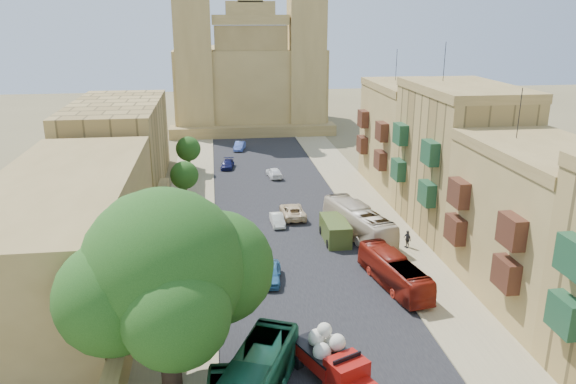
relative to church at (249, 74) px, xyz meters
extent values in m
cube|color=black|center=(0.00, -48.61, -9.51)|extent=(14.00, 140.00, 0.01)
cube|color=#90825E|center=(9.50, -48.61, -9.51)|extent=(5.00, 140.00, 0.01)
cube|color=#90825E|center=(-9.50, -48.61, -9.51)|extent=(5.00, 140.00, 0.01)
cube|color=#90825E|center=(7.00, -48.61, -9.46)|extent=(0.25, 140.00, 0.12)
cube|color=#90825E|center=(-7.00, -48.61, -9.46)|extent=(0.25, 140.00, 0.12)
cube|color=#1C462A|center=(11.55, -77.69, -4.96)|extent=(0.90, 2.20, 2.00)
cube|color=#1C462A|center=(11.55, -77.69, -1.60)|extent=(0.90, 2.20, 2.00)
cube|color=#9A7F45|center=(16.00, -67.61, -4.27)|extent=(8.00, 14.00, 10.50)
cube|color=olive|center=(16.00, -67.61, 1.38)|extent=(8.20, 14.00, 0.80)
cylinder|color=black|center=(15.00, -64.81, 3.58)|extent=(0.06, 0.06, 3.60)
cube|color=#482418|center=(11.55, -71.53, -5.53)|extent=(0.90, 2.20, 2.00)
cube|color=#482418|center=(11.55, -63.69, -5.53)|extent=(0.90, 2.20, 2.00)
cube|color=#482418|center=(11.55, -71.53, -2.59)|extent=(0.90, 2.20, 2.00)
cube|color=#482418|center=(11.55, -63.69, -2.59)|extent=(0.90, 2.20, 2.00)
cube|color=#A4874A|center=(16.00, -53.61, -3.02)|extent=(8.00, 14.00, 13.00)
cube|color=olive|center=(16.00, -53.61, 3.88)|extent=(8.20, 14.00, 0.80)
cylinder|color=black|center=(15.00, -50.81, 6.08)|extent=(0.06, 0.06, 3.60)
cube|color=#1C462A|center=(11.55, -57.53, -4.58)|extent=(0.90, 2.20, 2.00)
cube|color=#1C462A|center=(11.55, -49.69, -4.58)|extent=(0.90, 2.20, 2.00)
cube|color=#1C462A|center=(11.55, -57.53, -0.94)|extent=(0.90, 2.20, 2.00)
cube|color=#1C462A|center=(11.55, -49.69, -0.94)|extent=(0.90, 2.20, 2.00)
cube|color=#9A7F45|center=(16.00, -39.61, -3.77)|extent=(8.00, 14.00, 11.50)
cube|color=olive|center=(16.00, -39.61, 2.38)|extent=(8.20, 14.00, 0.80)
cylinder|color=black|center=(15.00, -36.81, 4.58)|extent=(0.06, 0.06, 3.60)
cube|color=#482418|center=(11.55, -43.53, -5.15)|extent=(0.90, 2.20, 2.00)
cube|color=#482418|center=(11.55, -35.69, -5.15)|extent=(0.90, 2.20, 2.00)
cube|color=#482418|center=(11.55, -43.53, -1.93)|extent=(0.90, 2.20, 2.00)
cube|color=#482418|center=(11.55, -35.69, -1.93)|extent=(0.90, 2.20, 2.00)
cube|color=#9A7F45|center=(-12.50, -58.61, -8.62)|extent=(1.00, 40.00, 1.80)
cube|color=olive|center=(-18.00, -60.61, -5.32)|extent=(10.00, 28.00, 8.40)
cube|color=#A4874A|center=(-18.00, -34.61, -4.52)|extent=(10.00, 22.00, 10.00)
cube|color=#9A7F45|center=(0.00, 2.39, -2.52)|extent=(26.00, 20.00, 14.00)
cube|color=olive|center=(0.00, -8.11, -8.62)|extent=(28.00, 4.00, 1.80)
cube|color=olive|center=(0.00, -6.41, 0.48)|extent=(12.00, 2.00, 16.00)
cube|color=#9A7F45|center=(0.00, -6.41, 9.38)|extent=(12.60, 2.40, 1.60)
cube|color=#9A7F45|center=(0.00, -6.41, 11.08)|extent=(8.00, 2.00, 2.40)
cube|color=#9A7F45|center=(-9.50, -5.11, 4.98)|extent=(6.00, 6.00, 29.00)
cube|color=#9A7F45|center=(9.50, -5.11, 4.98)|extent=(6.00, 6.00, 29.00)
cylinder|color=#39271C|center=(-9.50, -74.61, -7.34)|extent=(1.14, 1.14, 4.35)
sphere|color=#163B10|center=(-9.50, -74.61, -2.42)|extent=(8.70, 8.70, 8.70)
sphere|color=#163B10|center=(-6.75, -73.24, -3.11)|extent=(6.41, 6.41, 6.41)
sphere|color=#163B10|center=(-12.02, -75.64, -3.34)|extent=(5.95, 5.95, 5.95)
sphere|color=#163B10|center=(-8.81, -77.36, -3.56)|extent=(5.49, 5.49, 5.49)
sphere|color=#163B10|center=(-10.76, -72.10, -1.50)|extent=(5.04, 5.04, 5.04)
cylinder|color=#39271C|center=(-10.00, -66.61, -8.40)|extent=(0.44, 0.44, 2.23)
sphere|color=#163B10|center=(-10.00, -66.61, -6.15)|extent=(3.24, 3.24, 3.24)
cylinder|color=#39271C|center=(-10.00, -54.61, -8.38)|extent=(0.44, 0.44, 2.27)
sphere|color=#163B10|center=(-10.00, -54.61, -6.09)|extent=(3.30, 3.30, 3.30)
cylinder|color=#39271C|center=(-10.00, -42.61, -8.46)|extent=(0.44, 0.44, 2.11)
sphere|color=#163B10|center=(-10.00, -42.61, -6.33)|extent=(3.07, 3.07, 3.07)
cylinder|color=#39271C|center=(-10.00, -30.61, -8.42)|extent=(0.44, 0.44, 2.19)
sphere|color=#163B10|center=(-10.00, -30.61, -6.21)|extent=(3.18, 3.18, 3.18)
cube|color=maroon|center=(-0.94, -74.72, -8.31)|extent=(3.35, 4.03, 0.87)
cube|color=black|center=(-0.94, -74.72, -7.83)|extent=(3.42, 4.09, 0.12)
cube|color=maroon|center=(-0.03, -76.74, -8.22)|extent=(2.51, 2.32, 1.73)
cube|color=black|center=(-0.03, -76.74, -7.54)|extent=(1.71, 0.84, 0.87)
cylinder|color=black|center=(-2.29, -74.06, -9.08)|extent=(0.66, 0.93, 0.87)
cylinder|color=black|center=(-0.53, -73.28, -9.08)|extent=(0.66, 0.93, 0.87)
sphere|color=beige|center=(-1.14, -75.45, -7.59)|extent=(1.06, 1.06, 1.06)
sphere|color=beige|center=(-0.38, -74.79, -7.59)|extent=(1.06, 1.06, 1.06)
sphere|color=beige|center=(-1.17, -74.20, -7.59)|extent=(1.06, 1.06, 1.06)
sphere|color=beige|center=(-1.33, -74.79, -7.06)|extent=(0.96, 0.96, 0.96)
sphere|color=beige|center=(-0.28, -75.38, -7.11)|extent=(0.96, 0.96, 0.96)
sphere|color=beige|center=(-0.90, -74.81, -6.63)|extent=(0.87, 0.87, 0.87)
cube|color=#3D4D1C|center=(4.00, -55.26, -8.52)|extent=(2.10, 4.81, 1.98)
cylinder|color=black|center=(3.06, -56.93, -9.12)|extent=(0.32, 0.79, 0.79)
cylinder|color=black|center=(4.94, -56.94, -9.12)|extent=(0.32, 0.79, 0.79)
cylinder|color=black|center=(3.06, -53.59, -9.12)|extent=(0.32, 0.79, 0.79)
cylinder|color=black|center=(4.94, -53.60, -9.12)|extent=(0.32, 0.79, 0.79)
imported|color=maroon|center=(6.50, -64.76, -8.30)|extent=(3.54, 8.95, 2.43)
imported|color=beige|center=(6.33, -54.62, -8.05)|extent=(4.86, 10.77, 2.92)
imported|color=teal|center=(-2.73, -62.66, -8.83)|extent=(2.17, 4.22, 1.37)
imported|color=silver|center=(-0.79, -50.64, -8.97)|extent=(1.30, 3.38, 1.10)
imported|color=beige|center=(1.00, -48.68, -8.84)|extent=(2.36, 4.90, 1.35)
imported|color=#0F1341|center=(-5.00, -28.62, -8.97)|extent=(2.08, 3.97, 1.10)
imported|color=white|center=(0.73, -33.88, -8.87)|extent=(2.02, 3.96, 1.29)
imported|color=#4B67C4|center=(-2.85, -18.25, -8.88)|extent=(2.14, 4.04, 1.27)
imported|color=#27252B|center=(7.50, -64.84, -8.73)|extent=(0.65, 0.50, 1.57)
imported|color=#2D2D31|center=(9.99, -57.72, -8.70)|extent=(0.68, 1.03, 1.62)
camera|label=1|loc=(-6.60, -101.98, 10.37)|focal=35.00mm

